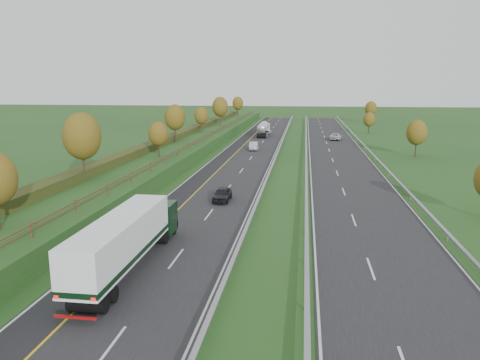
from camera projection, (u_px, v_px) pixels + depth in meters
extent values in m
plane|color=#20491A|center=(289.00, 163.00, 76.30)|extent=(400.00, 400.00, 0.00)
cube|color=black|center=(244.00, 157.00, 82.22)|extent=(10.50, 200.00, 0.04)
cube|color=black|center=(340.00, 159.00, 80.01)|extent=(10.50, 200.00, 0.04)
cube|color=black|center=(223.00, 157.00, 82.73)|extent=(3.00, 200.00, 0.04)
cube|color=silver|center=(216.00, 157.00, 82.90)|extent=(0.15, 200.00, 0.01)
cube|color=gold|center=(232.00, 157.00, 82.52)|extent=(0.15, 200.00, 0.01)
cube|color=silver|center=(273.00, 158.00, 81.54)|extent=(0.15, 200.00, 0.01)
cube|color=silver|center=(310.00, 159.00, 80.68)|extent=(0.15, 200.00, 0.01)
cube|color=silver|center=(370.00, 160.00, 79.33)|extent=(0.15, 200.00, 0.01)
cube|color=silver|center=(110.00, 347.00, 22.87)|extent=(0.15, 4.00, 0.01)
cube|color=silver|center=(176.00, 258.00, 34.51)|extent=(0.15, 4.00, 0.01)
cube|color=silver|center=(371.00, 268.00, 32.63)|extent=(0.15, 4.00, 0.01)
cube|color=silver|center=(209.00, 214.00, 46.15)|extent=(0.15, 4.00, 0.01)
cube|color=silver|center=(354.00, 220.00, 44.28)|extent=(0.15, 4.00, 0.01)
cube|color=silver|center=(228.00, 188.00, 57.79)|extent=(0.15, 4.00, 0.01)
cube|color=silver|center=(344.00, 192.00, 55.92)|extent=(0.15, 4.00, 0.01)
cube|color=silver|center=(241.00, 171.00, 69.44)|extent=(0.15, 4.00, 0.01)
cube|color=silver|center=(337.00, 173.00, 67.56)|extent=(0.15, 4.00, 0.01)
cube|color=silver|center=(251.00, 158.00, 81.08)|extent=(0.15, 4.00, 0.01)
cube|color=silver|center=(333.00, 160.00, 79.20)|extent=(0.15, 4.00, 0.01)
cube|color=silver|center=(258.00, 149.00, 92.72)|extent=(0.15, 4.00, 0.01)
cube|color=silver|center=(329.00, 150.00, 90.85)|extent=(0.15, 4.00, 0.01)
cube|color=silver|center=(263.00, 142.00, 104.37)|extent=(0.15, 4.00, 0.01)
cube|color=silver|center=(327.00, 143.00, 102.49)|extent=(0.15, 4.00, 0.01)
cube|color=silver|center=(267.00, 136.00, 116.01)|extent=(0.15, 4.00, 0.01)
cube|color=silver|center=(324.00, 137.00, 114.13)|extent=(0.15, 4.00, 0.01)
cube|color=silver|center=(271.00, 131.00, 127.65)|extent=(0.15, 4.00, 0.01)
cube|color=silver|center=(323.00, 132.00, 125.78)|extent=(0.15, 4.00, 0.01)
cube|color=silver|center=(274.00, 127.00, 139.30)|extent=(0.15, 4.00, 0.01)
cube|color=silver|center=(321.00, 128.00, 137.42)|extent=(0.15, 4.00, 0.01)
cube|color=silver|center=(276.00, 124.00, 150.94)|extent=(0.15, 4.00, 0.01)
cube|color=silver|center=(320.00, 124.00, 149.06)|extent=(0.15, 4.00, 0.01)
cube|color=silver|center=(278.00, 121.00, 162.58)|extent=(0.15, 4.00, 0.01)
cube|color=silver|center=(319.00, 121.00, 160.70)|extent=(0.15, 4.00, 0.01)
cube|color=silver|center=(280.00, 118.00, 174.22)|extent=(0.15, 4.00, 0.01)
cube|color=silver|center=(318.00, 119.00, 172.35)|extent=(0.15, 4.00, 0.01)
cube|color=#20491A|center=(172.00, 150.00, 83.77)|extent=(12.00, 200.00, 2.00)
cube|color=#273314|center=(161.00, 142.00, 83.72)|extent=(2.20, 180.00, 1.10)
cube|color=#422B19|center=(197.00, 142.00, 82.85)|extent=(0.08, 184.00, 0.10)
cube|color=#422B19|center=(197.00, 140.00, 82.77)|extent=(0.08, 184.00, 0.10)
cube|color=#422B19|center=(31.00, 230.00, 32.88)|extent=(0.12, 0.12, 1.20)
cube|color=#422B19|center=(75.00, 207.00, 39.18)|extent=(0.12, 0.12, 1.20)
cube|color=#422B19|center=(107.00, 190.00, 45.49)|extent=(0.12, 0.12, 1.20)
cube|color=#422B19|center=(131.00, 177.00, 51.80)|extent=(0.12, 0.12, 1.20)
cube|color=#422B19|center=(150.00, 167.00, 58.10)|extent=(0.12, 0.12, 1.20)
cube|color=#422B19|center=(166.00, 159.00, 64.41)|extent=(0.12, 0.12, 1.20)
cube|color=#422B19|center=(178.00, 152.00, 70.72)|extent=(0.12, 0.12, 1.20)
cube|color=#422B19|center=(189.00, 146.00, 77.02)|extent=(0.12, 0.12, 1.20)
cube|color=#422B19|center=(197.00, 142.00, 83.33)|extent=(0.12, 0.12, 1.20)
cube|color=#422B19|center=(205.00, 138.00, 89.63)|extent=(0.12, 0.12, 1.20)
cube|color=#422B19|center=(212.00, 134.00, 95.94)|extent=(0.12, 0.12, 1.20)
cube|color=#422B19|center=(217.00, 131.00, 102.25)|extent=(0.12, 0.12, 1.20)
cube|color=#422B19|center=(223.00, 128.00, 108.55)|extent=(0.12, 0.12, 1.20)
cube|color=#422B19|center=(227.00, 126.00, 114.86)|extent=(0.12, 0.12, 1.20)
cube|color=#422B19|center=(231.00, 124.00, 121.17)|extent=(0.12, 0.12, 1.20)
cube|color=#422B19|center=(235.00, 122.00, 127.47)|extent=(0.12, 0.12, 1.20)
cube|color=#422B19|center=(238.00, 120.00, 133.78)|extent=(0.12, 0.12, 1.20)
cube|color=#422B19|center=(241.00, 118.00, 140.09)|extent=(0.12, 0.12, 1.20)
cube|color=#422B19|center=(244.00, 117.00, 146.39)|extent=(0.12, 0.12, 1.20)
cube|color=#422B19|center=(247.00, 115.00, 152.70)|extent=(0.12, 0.12, 1.20)
cube|color=#422B19|center=(249.00, 114.00, 159.01)|extent=(0.12, 0.12, 1.20)
cube|color=#422B19|center=(251.00, 113.00, 165.31)|extent=(0.12, 0.12, 1.20)
cube|color=#422B19|center=(253.00, 112.00, 171.62)|extent=(0.12, 0.12, 1.20)
cube|color=gray|center=(277.00, 155.00, 81.34)|extent=(0.32, 200.00, 0.18)
cube|color=gray|center=(218.00, 302.00, 27.07)|extent=(0.10, 0.14, 0.56)
cube|color=gray|center=(236.00, 258.00, 33.87)|extent=(0.10, 0.14, 0.56)
cube|color=gray|center=(247.00, 229.00, 40.66)|extent=(0.10, 0.14, 0.56)
cube|color=gray|center=(256.00, 208.00, 47.45)|extent=(0.10, 0.14, 0.56)
cube|color=gray|center=(262.00, 193.00, 54.24)|extent=(0.10, 0.14, 0.56)
cube|color=gray|center=(267.00, 181.00, 61.03)|extent=(0.10, 0.14, 0.56)
cube|color=gray|center=(271.00, 171.00, 67.82)|extent=(0.10, 0.14, 0.56)
cube|color=gray|center=(274.00, 163.00, 74.62)|extent=(0.10, 0.14, 0.56)
cube|color=gray|center=(277.00, 157.00, 81.41)|extent=(0.10, 0.14, 0.56)
cube|color=gray|center=(279.00, 151.00, 88.20)|extent=(0.10, 0.14, 0.56)
cube|color=gray|center=(281.00, 146.00, 94.99)|extent=(0.10, 0.14, 0.56)
cube|color=gray|center=(282.00, 142.00, 101.78)|extent=(0.10, 0.14, 0.56)
cube|color=gray|center=(284.00, 138.00, 108.57)|extent=(0.10, 0.14, 0.56)
cube|color=gray|center=(285.00, 135.00, 115.37)|extent=(0.10, 0.14, 0.56)
cube|color=gray|center=(286.00, 132.00, 122.16)|extent=(0.10, 0.14, 0.56)
cube|color=gray|center=(287.00, 130.00, 128.95)|extent=(0.10, 0.14, 0.56)
cube|color=gray|center=(288.00, 127.00, 135.74)|extent=(0.10, 0.14, 0.56)
cube|color=gray|center=(289.00, 125.00, 142.53)|extent=(0.10, 0.14, 0.56)
cube|color=gray|center=(290.00, 124.00, 149.33)|extent=(0.10, 0.14, 0.56)
cube|color=gray|center=(291.00, 122.00, 156.12)|extent=(0.10, 0.14, 0.56)
cube|color=gray|center=(291.00, 120.00, 162.91)|extent=(0.10, 0.14, 0.56)
cube|color=gray|center=(292.00, 119.00, 169.70)|extent=(0.10, 0.14, 0.56)
cube|color=gray|center=(292.00, 117.00, 176.49)|extent=(0.10, 0.14, 0.56)
cube|color=gray|center=(306.00, 155.00, 80.66)|extent=(0.32, 200.00, 0.18)
cube|color=gray|center=(307.00, 308.00, 26.39)|extent=(0.10, 0.14, 0.56)
cube|color=gray|center=(307.00, 262.00, 33.18)|extent=(0.10, 0.14, 0.56)
cube|color=gray|center=(307.00, 232.00, 39.97)|extent=(0.10, 0.14, 0.56)
cube|color=gray|center=(306.00, 210.00, 46.77)|extent=(0.10, 0.14, 0.56)
cube|color=gray|center=(306.00, 194.00, 53.56)|extent=(0.10, 0.14, 0.56)
cube|color=gray|center=(306.00, 182.00, 60.35)|extent=(0.10, 0.14, 0.56)
cube|color=gray|center=(306.00, 172.00, 67.14)|extent=(0.10, 0.14, 0.56)
cube|color=gray|center=(306.00, 164.00, 73.93)|extent=(0.10, 0.14, 0.56)
cube|color=gray|center=(306.00, 157.00, 80.72)|extent=(0.10, 0.14, 0.56)
cube|color=gray|center=(306.00, 151.00, 87.52)|extent=(0.10, 0.14, 0.56)
cube|color=gray|center=(306.00, 147.00, 94.31)|extent=(0.10, 0.14, 0.56)
cube|color=gray|center=(306.00, 142.00, 101.10)|extent=(0.10, 0.14, 0.56)
cube|color=gray|center=(306.00, 139.00, 107.89)|extent=(0.10, 0.14, 0.56)
cube|color=gray|center=(306.00, 135.00, 114.68)|extent=(0.10, 0.14, 0.56)
cube|color=gray|center=(306.00, 133.00, 121.47)|extent=(0.10, 0.14, 0.56)
cube|color=gray|center=(306.00, 130.00, 128.27)|extent=(0.10, 0.14, 0.56)
cube|color=gray|center=(306.00, 128.00, 135.06)|extent=(0.10, 0.14, 0.56)
cube|color=gray|center=(306.00, 126.00, 141.85)|extent=(0.10, 0.14, 0.56)
cube|color=gray|center=(306.00, 124.00, 148.64)|extent=(0.10, 0.14, 0.56)
cube|color=gray|center=(306.00, 122.00, 155.43)|extent=(0.10, 0.14, 0.56)
cube|color=gray|center=(306.00, 120.00, 162.23)|extent=(0.10, 0.14, 0.56)
cube|color=gray|center=(306.00, 119.00, 169.02)|extent=(0.10, 0.14, 0.56)
cube|color=gray|center=(306.00, 118.00, 175.81)|extent=(0.10, 0.14, 0.56)
cube|color=gray|center=(375.00, 157.00, 79.11)|extent=(0.32, 200.00, 0.18)
cube|color=gray|center=(448.00, 238.00, 38.43)|extent=(0.10, 0.14, 0.56)
cube|color=gray|center=(411.00, 198.00, 52.02)|extent=(0.10, 0.14, 0.56)
cube|color=gray|center=(389.00, 174.00, 65.60)|extent=(0.10, 0.14, 0.56)
cube|color=gray|center=(375.00, 159.00, 79.18)|extent=(0.10, 0.14, 0.56)
cube|color=gray|center=(365.00, 148.00, 92.77)|extent=(0.10, 0.14, 0.56)
cube|color=gray|center=(357.00, 139.00, 106.35)|extent=(0.10, 0.14, 0.56)
cube|color=gray|center=(351.00, 133.00, 119.93)|extent=(0.10, 0.14, 0.56)
cube|color=gray|center=(347.00, 128.00, 133.52)|extent=(0.10, 0.14, 0.56)
cube|color=gray|center=(343.00, 124.00, 147.10)|extent=(0.10, 0.14, 0.56)
cube|color=gray|center=(340.00, 121.00, 160.68)|extent=(0.10, 0.14, 0.56)
cube|color=gray|center=(337.00, 118.00, 174.27)|extent=(0.10, 0.14, 0.56)
cylinder|color=#2D2116|center=(84.00, 167.00, 52.34)|extent=(0.24, 0.24, 3.15)
ellipsoid|color=#523E11|center=(82.00, 136.00, 51.64)|extent=(4.20, 4.20, 5.25)
cylinder|color=#2D2116|center=(159.00, 150.00, 69.50)|extent=(0.24, 0.24, 2.16)
ellipsoid|color=#523E11|center=(158.00, 134.00, 69.02)|extent=(2.88, 2.88, 3.60)
cylinder|color=#2D2116|center=(175.00, 134.00, 87.23)|extent=(0.24, 0.24, 2.88)
ellipsoid|color=#523E11|center=(175.00, 117.00, 86.59)|extent=(3.84, 3.84, 4.80)
cylinder|color=#2D2116|center=(202.00, 127.00, 104.61)|extent=(0.24, 0.24, 2.34)
ellipsoid|color=#523E11|center=(201.00, 116.00, 104.09)|extent=(3.12, 3.12, 3.90)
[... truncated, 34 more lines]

